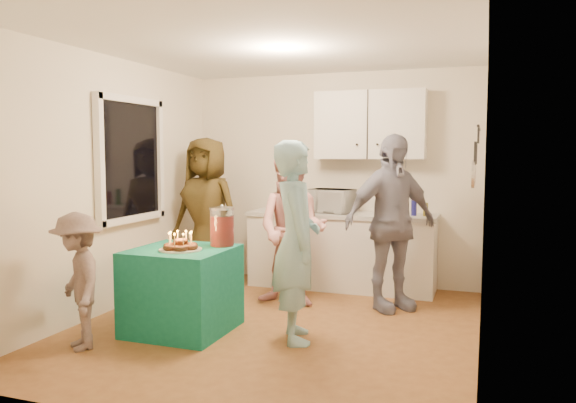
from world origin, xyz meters
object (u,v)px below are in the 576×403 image
(counter, at_px, (341,252))
(punch_jar, at_px, (222,228))
(man_birthday, at_px, (296,241))
(party_table, at_px, (182,290))
(child_near_left, at_px, (78,281))
(woman_back_left, at_px, (207,212))
(woman_back_right, at_px, (391,222))
(microwave, at_px, (332,201))
(woman_back_center, at_px, (292,231))

(counter, bearing_deg, punch_jar, -110.60)
(punch_jar, height_order, man_birthday, man_birthday)
(party_table, bearing_deg, child_near_left, -129.42)
(woman_back_left, relative_size, woman_back_right, 0.99)
(counter, distance_m, woman_back_right, 1.12)
(counter, relative_size, child_near_left, 1.93)
(counter, relative_size, microwave, 4.36)
(woman_back_center, bearing_deg, microwave, 78.19)
(child_near_left, bearing_deg, man_birthday, 66.69)
(man_birthday, xyz_separation_m, woman_back_right, (0.61, 1.23, 0.04))
(woman_back_right, xyz_separation_m, child_near_left, (-2.24, -2.04, -0.34))
(microwave, xyz_separation_m, child_near_left, (-1.41, -2.77, -0.48))
(microwave, bearing_deg, man_birthday, -73.23)
(microwave, bearing_deg, counter, 10.54)
(man_birthday, relative_size, child_near_left, 1.52)
(counter, distance_m, man_birthday, 2.01)
(party_table, distance_m, child_near_left, 0.92)
(microwave, relative_size, party_table, 0.59)
(man_birthday, bearing_deg, counter, -22.17)
(man_birthday, height_order, child_near_left, man_birthday)
(microwave, bearing_deg, woman_back_right, -30.97)
(woman_back_right, bearing_deg, party_table, 175.00)
(party_table, distance_m, man_birthday, 1.17)
(counter, relative_size, party_table, 2.59)
(party_table, xyz_separation_m, woman_back_left, (-0.61, 1.65, 0.52))
(party_table, bearing_deg, punch_jar, 42.41)
(counter, relative_size, woman_back_left, 1.22)
(woman_back_left, bearing_deg, counter, 21.93)
(party_table, xyz_separation_m, child_near_left, (-0.57, -0.70, 0.19))
(man_birthday, xyz_separation_m, woman_back_center, (-0.39, 1.05, -0.06))
(counter, height_order, punch_jar, punch_jar)
(counter, bearing_deg, microwave, 180.00)
(woman_back_center, distance_m, child_near_left, 2.24)
(child_near_left, bearing_deg, punch_jar, 88.38)
(party_table, xyz_separation_m, punch_jar, (0.28, 0.26, 0.55))
(counter, height_order, child_near_left, child_near_left)
(party_table, relative_size, woman_back_center, 0.53)
(punch_jar, height_order, woman_back_left, woman_back_left)
(microwave, relative_size, woman_back_left, 0.28)
(punch_jar, distance_m, woman_back_right, 1.76)
(punch_jar, height_order, woman_back_center, woman_back_center)
(counter, bearing_deg, woman_back_center, -108.38)
(child_near_left, bearing_deg, woman_back_center, 96.64)
(punch_jar, xyz_separation_m, man_birthday, (0.77, -0.14, -0.06))
(woman_back_left, relative_size, child_near_left, 1.59)
(counter, relative_size, punch_jar, 6.47)
(party_table, xyz_separation_m, woman_back_right, (1.67, 1.35, 0.53))
(counter, distance_m, woman_back_left, 1.70)
(woman_back_center, bearing_deg, party_table, -120.30)
(punch_jar, distance_m, child_near_left, 1.33)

